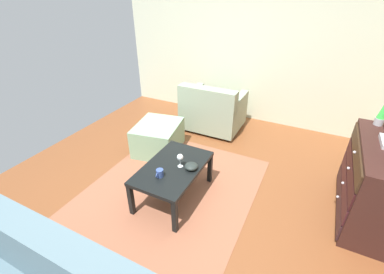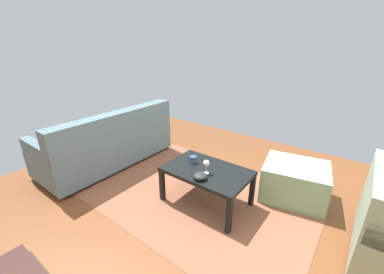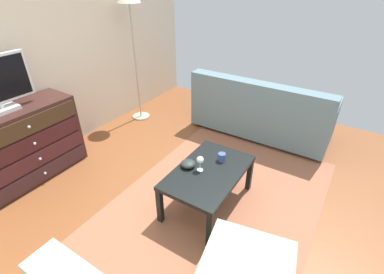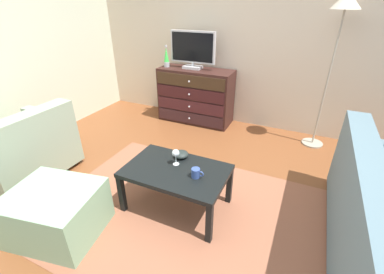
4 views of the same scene
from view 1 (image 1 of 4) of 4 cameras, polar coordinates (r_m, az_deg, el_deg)
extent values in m
cube|color=brown|center=(3.21, -1.31, -12.83)|extent=(5.37, 4.78, 0.05)
cube|color=beige|center=(4.72, 13.30, 19.32)|extent=(0.12, 4.78, 2.66)
cube|color=#95583F|center=(3.14, -6.39, -13.48)|extent=(2.60, 1.90, 0.01)
cube|color=#371D18|center=(3.26, 34.88, -8.20)|extent=(1.17, 0.45, 0.85)
cube|color=#351E22|center=(3.39, 29.55, -11.41)|extent=(1.11, 0.02, 0.18)
sphere|color=silver|center=(3.39, 29.26, -11.35)|extent=(0.03, 0.03, 0.03)
cube|color=#3E1B1F|center=(3.27, 30.42, -8.77)|extent=(1.11, 0.02, 0.18)
sphere|color=silver|center=(3.27, 30.13, -8.71)|extent=(0.03, 0.03, 0.03)
cube|color=#361618|center=(3.17, 31.35, -5.93)|extent=(1.11, 0.02, 0.18)
sphere|color=silver|center=(3.16, 31.05, -5.87)|extent=(0.03, 0.03, 0.03)
cube|color=#372617|center=(3.07, 32.32, -2.91)|extent=(1.11, 0.02, 0.18)
sphere|color=silver|center=(3.06, 32.02, -2.84)|extent=(0.03, 0.03, 0.03)
cylinder|color=#B7B7BC|center=(3.46, 35.72, 2.78)|extent=(0.09, 0.09, 0.08)
cone|color=#3FD84C|center=(3.41, 36.46, 5.01)|extent=(0.08, 0.08, 0.22)
cube|color=black|center=(3.26, 3.95, -6.89)|extent=(0.05, 0.05, 0.39)
cube|color=black|center=(2.68, -3.78, -17.07)|extent=(0.05, 0.05, 0.39)
cube|color=black|center=(3.46, -4.24, -4.49)|extent=(0.05, 0.05, 0.39)
cube|color=black|center=(2.92, -13.19, -13.20)|extent=(0.05, 0.05, 0.39)
cube|color=black|center=(2.92, -4.20, -6.72)|extent=(0.94, 0.60, 0.04)
cylinder|color=silver|center=(2.90, -2.58, -6.37)|extent=(0.06, 0.06, 0.00)
cylinder|color=silver|center=(2.87, -2.60, -5.62)|extent=(0.01, 0.01, 0.09)
sphere|color=silver|center=(2.83, -2.63, -4.42)|extent=(0.07, 0.07, 0.07)
cylinder|color=#374F92|center=(2.75, -7.05, -7.83)|extent=(0.08, 0.08, 0.08)
torus|color=#374F92|center=(2.72, -7.63, -8.33)|extent=(0.05, 0.01, 0.05)
ellipsoid|color=#232B29|center=(2.84, -0.17, -6.43)|extent=(0.15, 0.15, 0.07)
cylinder|color=#332319|center=(3.00, -34.10, -22.20)|extent=(0.05, 0.05, 0.05)
cube|color=slate|center=(1.99, -25.48, -24.15)|extent=(0.20, 1.92, 0.44)
cylinder|color=#332319|center=(4.77, 10.45, 3.07)|extent=(0.05, 0.05, 0.05)
cylinder|color=#332319|center=(5.01, 1.84, 4.95)|extent=(0.05, 0.05, 0.05)
cylinder|color=#332319|center=(4.23, 7.85, -0.45)|extent=(0.05, 0.05, 0.05)
cylinder|color=#332319|center=(4.50, -1.61, 1.83)|extent=(0.05, 0.05, 0.05)
cube|color=#91A389|center=(4.51, 4.71, 4.90)|extent=(0.80, 0.95, 0.38)
cube|color=#91A389|center=(4.10, 3.31, 8.11)|extent=(0.20, 0.95, 0.38)
cube|color=#91A389|center=(4.27, 10.03, 7.29)|extent=(0.76, 0.12, 0.20)
cube|color=#91A389|center=(4.55, -0.01, 9.22)|extent=(0.76, 0.12, 0.20)
cylinder|color=tan|center=(4.64, 5.27, 9.25)|extent=(0.16, 0.40, 0.16)
cube|color=#86B088|center=(3.89, -7.40, -0.10)|extent=(0.80, 0.72, 0.43)
camera|label=2|loc=(3.34, 40.45, 16.32)|focal=22.23mm
camera|label=3|loc=(4.45, -3.84, 29.29)|focal=25.95mm
camera|label=4|loc=(3.14, -45.82, 15.02)|focal=24.38mm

